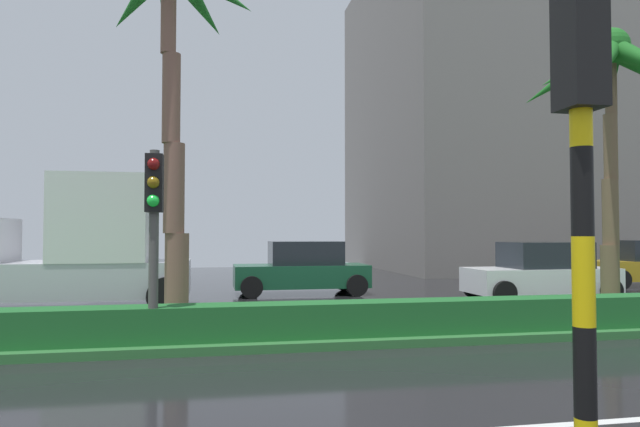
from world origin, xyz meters
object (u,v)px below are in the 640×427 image
object	(u,v)px
palm_tree_centre	(610,81)
car_in_traffic_third	(302,269)
car_in_traffic_fourth	(541,272)
palm_tree_centre_left	(169,13)
traffic_signal_foreground	(579,136)
box_truck_lead	(64,250)
traffic_signal_median_right	(154,210)

from	to	relation	value
palm_tree_centre	car_in_traffic_third	bearing A→B (deg)	135.92
car_in_traffic_third	car_in_traffic_fourth	xyz separation A→B (m)	(6.68, -2.99, 0.00)
palm_tree_centre_left	traffic_signal_foreground	distance (m)	9.57
car_in_traffic_third	box_truck_lead	bearing A→B (deg)	22.88
palm_tree_centre	traffic_signal_foreground	distance (m)	11.00
traffic_signal_foreground	car_in_traffic_third	size ratio (longest dim) A/B	0.91
traffic_signal_foreground	car_in_traffic_fourth	bearing A→B (deg)	-121.14
box_truck_lead	car_in_traffic_third	xyz separation A→B (m)	(6.61, 2.79, -0.72)
palm_tree_centre	traffic_signal_foreground	bearing A→B (deg)	-129.51
box_truck_lead	traffic_signal_foreground	bearing A→B (deg)	118.58
traffic_signal_median_right	car_in_traffic_fourth	world-z (taller)	traffic_signal_median_right
traffic_signal_foreground	car_in_traffic_fourth	world-z (taller)	traffic_signal_foreground
car_in_traffic_fourth	car_in_traffic_third	bearing A→B (deg)	-24.13
traffic_signal_median_right	palm_tree_centre	bearing A→B (deg)	12.18
car_in_traffic_fourth	traffic_signal_median_right	bearing A→B (deg)	27.70
traffic_signal_median_right	palm_tree_centre_left	bearing A→B (deg)	88.66
palm_tree_centre	car_in_traffic_third	distance (m)	10.24
traffic_signal_median_right	traffic_signal_foreground	world-z (taller)	traffic_signal_foreground
car_in_traffic_fourth	palm_tree_centre_left	bearing A→B (deg)	18.11
palm_tree_centre	box_truck_lead	distance (m)	14.16
traffic_signal_median_right	car_in_traffic_fourth	bearing A→B (deg)	27.70
traffic_signal_foreground	palm_tree_centre	bearing A→B (deg)	-129.51
traffic_signal_median_right	traffic_signal_foreground	xyz separation A→B (m)	(3.60, -5.94, 0.34)
box_truck_lead	car_in_traffic_fourth	bearing A→B (deg)	179.11
car_in_traffic_third	traffic_signal_foreground	bearing A→B (deg)	89.02
traffic_signal_foreground	car_in_traffic_third	bearing A→B (deg)	-90.98
traffic_signal_median_right	traffic_signal_foreground	size ratio (longest dim) A/B	0.82
palm_tree_centre	traffic_signal_median_right	distance (m)	11.07
palm_tree_centre_left	box_truck_lead	size ratio (longest dim) A/B	1.23
palm_tree_centre	traffic_signal_median_right	bearing A→B (deg)	-167.82
box_truck_lead	car_in_traffic_third	bearing A→B (deg)	-157.12
palm_tree_centre_left	traffic_signal_median_right	distance (m)	4.63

